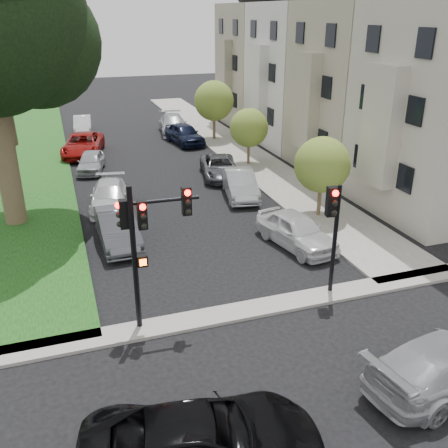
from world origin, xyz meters
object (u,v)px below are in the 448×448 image
object	(u,v)px
traffic_signal_secondary	(333,221)
car_parked_5	(117,228)
car_parked_2	(220,167)
car_parked_7	(91,162)
car_cross_near	(203,443)
car_parked_3	(184,134)
car_parked_4	(173,124)
small_tree_a	(322,165)
small_tree_b	(249,128)
car_parked_1	(240,184)
car_parked_6	(109,196)
car_parked_0	(296,230)
car_parked_8	(83,145)
car_parked_9	(83,124)
traffic_signal_main	(145,232)
small_tree_c	(214,101)

from	to	relation	value
traffic_signal_secondary	car_parked_5	world-z (taller)	traffic_signal_secondary
car_parked_2	car_parked_7	size ratio (longest dim) A/B	1.22
car_cross_near	car_parked_3	xyz separation A→B (m)	(7.02, 28.80, 0.04)
traffic_signal_secondary	car_parked_4	world-z (taller)	traffic_signal_secondary
small_tree_a	car_parked_3	size ratio (longest dim) A/B	0.87
small_tree_b	traffic_signal_secondary	world-z (taller)	traffic_signal_secondary
car_parked_1	car_parked_4	size ratio (longest dim) A/B	0.84
car_parked_6	car_parked_0	bearing A→B (deg)	-36.01
small_tree_b	car_parked_2	world-z (taller)	small_tree_b
car_parked_5	car_parked_8	bearing A→B (deg)	89.82
car_cross_near	car_parked_7	distance (m)	23.75
car_parked_8	car_parked_9	xyz separation A→B (m)	(0.49, 7.60, -0.10)
small_tree_a	car_parked_7	xyz separation A→B (m)	(-9.94, 11.40, -2.03)
traffic_signal_main	car_parked_0	bearing A→B (deg)	28.92
car_parked_2	car_parked_8	size ratio (longest dim) A/B	0.85
small_tree_a	car_parked_3	distance (m)	16.76
small_tree_c	traffic_signal_main	bearing A→B (deg)	-112.26
small_tree_a	car_parked_2	size ratio (longest dim) A/B	0.88
car_parked_8	car_parked_9	world-z (taller)	car_parked_8
small_tree_b	traffic_signal_main	size ratio (longest dim) A/B	0.77
car_parked_3	small_tree_c	bearing A→B (deg)	1.96
car_parked_4	small_tree_b	bearing A→B (deg)	-69.04
small_tree_c	car_parked_9	distance (m)	11.73
small_tree_c	car_parked_0	size ratio (longest dim) A/B	1.06
traffic_signal_main	car_parked_9	distance (m)	29.90
car_cross_near	car_parked_0	world-z (taller)	car_cross_near
car_parked_2	traffic_signal_main	bearing A→B (deg)	-105.50
car_parked_4	car_parked_7	xyz separation A→B (m)	(-7.41, -8.85, -0.12)
car_parked_3	car_parked_5	xyz separation A→B (m)	(-7.24, -16.38, -0.05)
car_cross_near	car_parked_4	world-z (taller)	car_parked_4
car_parked_7	car_parked_2	bearing A→B (deg)	-15.02
traffic_signal_secondary	car_parked_1	distance (m)	10.85
car_parked_5	car_parked_7	xyz separation A→B (m)	(-0.15, 11.33, -0.09)
small_tree_b	car_parked_4	xyz separation A→B (m)	(-2.53, 10.71, -1.72)
small_tree_a	car_cross_near	world-z (taller)	small_tree_a
small_tree_b	traffic_signal_secondary	distance (m)	16.46
car_cross_near	car_parked_9	xyz separation A→B (m)	(-0.04, 35.58, -0.09)
traffic_signal_main	car_parked_1	distance (m)	12.94
car_parked_0	car_parked_1	bearing A→B (deg)	79.78
car_parked_3	car_parked_4	bearing A→B (deg)	80.74
small_tree_b	car_parked_0	distance (m)	12.56
small_tree_a	car_parked_4	xyz separation A→B (m)	(-2.53, 20.24, -1.91)
traffic_signal_secondary	small_tree_c	bearing A→B (deg)	82.15
car_parked_2	car_parked_6	world-z (taller)	car_parked_6
traffic_signal_main	car_parked_9	bearing A→B (deg)	89.98
car_parked_2	car_parked_4	world-z (taller)	car_parked_4
car_parked_3	car_parked_9	size ratio (longest dim) A/B	1.16
small_tree_c	car_parked_9	xyz separation A→B (m)	(-9.61, 6.28, -2.39)
small_tree_b	car_parked_2	xyz separation A→B (m)	(-2.59, -1.86, -1.84)
small_tree_a	car_parked_0	xyz separation A→B (m)	(-2.54, -2.64, -1.94)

